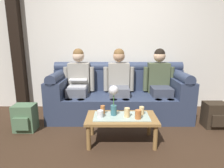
% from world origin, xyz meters
% --- Properties ---
extents(ground_plane, '(14.00, 14.00, 0.00)m').
position_xyz_m(ground_plane, '(0.00, 0.00, 0.00)').
color(ground_plane, '#382619').
extents(back_wall_patterned, '(6.00, 0.12, 2.90)m').
position_xyz_m(back_wall_patterned, '(0.00, 1.70, 1.45)').
color(back_wall_patterned, silver).
rests_on(back_wall_patterned, ground_plane).
extents(timber_pillar, '(0.20, 0.20, 2.90)m').
position_xyz_m(timber_pillar, '(-1.96, 1.58, 1.45)').
color(timber_pillar, black).
rests_on(timber_pillar, ground_plane).
extents(couch, '(2.42, 0.88, 0.96)m').
position_xyz_m(couch, '(0.00, 1.17, 0.37)').
color(couch, '#2D3851').
rests_on(couch, ground_plane).
extents(person_left, '(0.56, 0.67, 1.22)m').
position_xyz_m(person_left, '(-0.73, 1.17, 0.66)').
color(person_left, '#595B66').
rests_on(person_left, ground_plane).
extents(person_middle, '(0.56, 0.67, 1.22)m').
position_xyz_m(person_middle, '(0.00, 1.17, 0.66)').
color(person_middle, '#595B66').
rests_on(person_middle, ground_plane).
extents(person_right, '(0.56, 0.67, 1.22)m').
position_xyz_m(person_right, '(0.73, 1.17, 0.66)').
color(person_right, '#383D4C').
rests_on(person_right, ground_plane).
extents(coffee_table, '(0.94, 0.49, 0.37)m').
position_xyz_m(coffee_table, '(0.00, 0.21, 0.31)').
color(coffee_table, olive).
rests_on(coffee_table, ground_plane).
extents(flower_vase, '(0.12, 0.12, 0.41)m').
position_xyz_m(flower_vase, '(-0.10, 0.24, 0.63)').
color(flower_vase, '#336672').
rests_on(flower_vase, coffee_table).
extents(cup_near_left, '(0.08, 0.08, 0.09)m').
position_xyz_m(cup_near_left, '(-0.28, 0.16, 0.42)').
color(cup_near_left, silver).
rests_on(cup_near_left, coffee_table).
extents(cup_near_right, '(0.07, 0.07, 0.12)m').
position_xyz_m(cup_near_right, '(0.07, 0.18, 0.43)').
color(cup_near_right, '#DBB77A').
rests_on(cup_near_right, coffee_table).
extents(cup_far_center, '(0.06, 0.06, 0.11)m').
position_xyz_m(cup_far_center, '(-0.25, 0.29, 0.43)').
color(cup_far_center, '#B26633').
rests_on(cup_far_center, coffee_table).
extents(cup_far_left, '(0.07, 0.07, 0.11)m').
position_xyz_m(cup_far_left, '(0.27, 0.26, 0.43)').
color(cup_far_left, '#DBB77A').
rests_on(cup_far_left, coffee_table).
extents(cup_far_right, '(0.08, 0.08, 0.11)m').
position_xyz_m(cup_far_right, '(0.21, 0.12, 0.43)').
color(cup_far_right, '#B26633').
rests_on(cup_far_right, coffee_table).
extents(backpack_right, '(0.33, 0.30, 0.40)m').
position_xyz_m(backpack_right, '(1.51, 0.66, 0.20)').
color(backpack_right, '#2D2319').
rests_on(backpack_right, ground_plane).
extents(backpack_left, '(0.31, 0.29, 0.41)m').
position_xyz_m(backpack_left, '(-1.45, 0.54, 0.20)').
color(backpack_left, '#4C6B4C').
rests_on(backpack_left, ground_plane).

